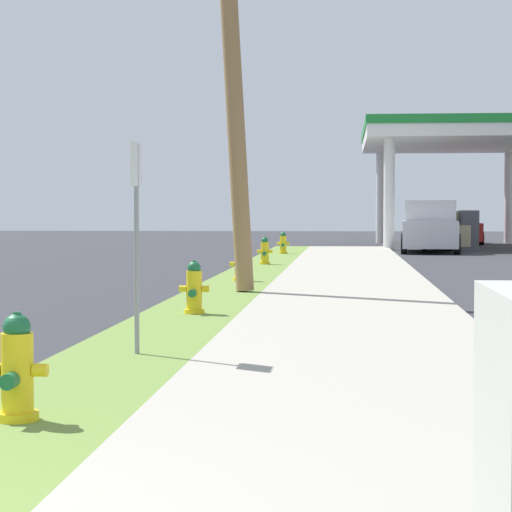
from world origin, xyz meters
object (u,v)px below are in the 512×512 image
at_px(fire_hydrant_third, 240,265).
at_px(street_sign_post, 136,203).
at_px(fire_hydrant_fifth, 283,244).
at_px(car_red_by_near_pump, 460,229).
at_px(fire_hydrant_nearest, 17,373).
at_px(truck_silver_at_forecourt, 429,228).
at_px(car_tan_by_far_pump, 445,232).
at_px(fire_hydrant_second, 194,290).
at_px(fire_hydrant_fourth, 265,252).

distance_m(fire_hydrant_third, street_sign_post, 11.19).
relative_size(fire_hydrant_fifth, car_red_by_near_pump, 0.16).
height_order(fire_hydrant_nearest, truck_silver_at_forecourt, truck_silver_at_forecourt).
bearing_deg(fire_hydrant_nearest, truck_silver_at_forecourt, 80.80).
relative_size(fire_hydrant_third, car_tan_by_far_pump, 0.16).
distance_m(fire_hydrant_nearest, truck_silver_at_forecourt, 33.90).
bearing_deg(street_sign_post, fire_hydrant_third, 90.44).
xyz_separation_m(fire_hydrant_nearest, truck_silver_at_forecourt, (5.42, 33.46, 0.47)).
height_order(fire_hydrant_second, fire_hydrant_fourth, same).
height_order(fire_hydrant_third, truck_silver_at_forecourt, truck_silver_at_forecourt).
relative_size(fire_hydrant_nearest, car_red_by_near_pump, 0.16).
bearing_deg(car_red_by_near_pump, street_sign_post, -100.57).
relative_size(fire_hydrant_second, street_sign_post, 0.35).
bearing_deg(fire_hydrant_fourth, fire_hydrant_second, -89.68).
bearing_deg(car_red_by_near_pump, fire_hydrant_fourth, -108.83).
bearing_deg(fire_hydrant_fourth, car_red_by_near_pump, 71.17).
bearing_deg(car_tan_by_far_pump, fire_hydrant_second, -101.97).
height_order(fire_hydrant_second, fire_hydrant_fifth, same).
xyz_separation_m(fire_hydrant_third, car_red_by_near_pump, (7.64, 29.32, 0.28)).
bearing_deg(fire_hydrant_second, car_red_by_near_pump, 78.21).
bearing_deg(fire_hydrant_fourth, car_tan_by_far_pump, 67.84).
distance_m(fire_hydrant_second, fire_hydrant_third, 6.97).
height_order(street_sign_post, car_red_by_near_pump, street_sign_post).
xyz_separation_m(fire_hydrant_third, car_tan_by_far_pump, (6.27, 22.32, 0.28)).
xyz_separation_m(fire_hydrant_second, fire_hydrant_fifth, (-0.01, 21.05, 0.00)).
bearing_deg(fire_hydrant_nearest, street_sign_post, 87.59).
relative_size(fire_hydrant_third, car_red_by_near_pump, 0.16).
xyz_separation_m(car_red_by_near_pump, car_tan_by_far_pump, (-1.37, -7.00, 0.00)).
relative_size(fire_hydrant_nearest, fire_hydrant_fourth, 1.00).
height_order(street_sign_post, truck_silver_at_forecourt, street_sign_post).
height_order(fire_hydrant_nearest, street_sign_post, street_sign_post).
relative_size(fire_hydrant_fifth, car_tan_by_far_pump, 0.16).
distance_m(fire_hydrant_fourth, car_tan_by_far_pump, 16.67).
bearing_deg(street_sign_post, fire_hydrant_second, 90.34).
bearing_deg(car_tan_by_far_pump, fire_hydrant_fifth, -127.03).
xyz_separation_m(fire_hydrant_second, truck_silver_at_forecourt, (5.30, 25.90, 0.47)).
relative_size(fire_hydrant_second, car_red_by_near_pump, 0.16).
relative_size(fire_hydrant_fifth, street_sign_post, 0.35).
bearing_deg(fire_hydrant_second, fire_hydrant_third, 90.51).
distance_m(fire_hydrant_nearest, car_red_by_near_pump, 44.52).
distance_m(fire_hydrant_nearest, fire_hydrant_third, 14.53).
relative_size(fire_hydrant_second, fire_hydrant_fourth, 1.00).
relative_size(fire_hydrant_second, car_tan_by_far_pump, 0.16).
relative_size(fire_hydrant_nearest, fire_hydrant_fifth, 1.00).
xyz_separation_m(fire_hydrant_second, fire_hydrant_third, (-0.06, 6.97, 0.00)).
height_order(fire_hydrant_second, car_red_by_near_pump, car_red_by_near_pump).
distance_m(fire_hydrant_third, fire_hydrant_fifth, 14.08).
bearing_deg(truck_silver_at_forecourt, fire_hydrant_third, -105.82).
bearing_deg(car_tan_by_far_pump, fire_hydrant_third, -105.69).
relative_size(fire_hydrant_nearest, street_sign_post, 0.35).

